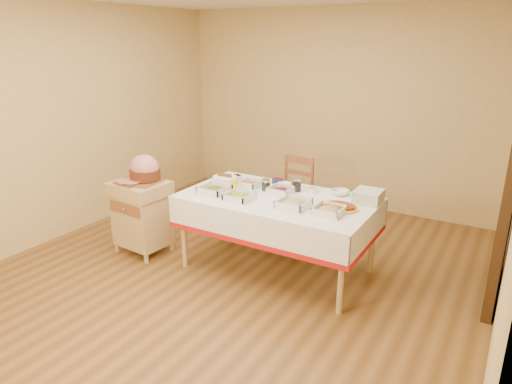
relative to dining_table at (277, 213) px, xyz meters
The scene contains 22 objects.
room_shell 0.82m from the dining_table, 135.00° to the right, with size 5.00×5.00×5.00m.
dining_table is the anchor object (origin of this frame).
butcher_cart 1.48m from the dining_table, 165.66° to the right, with size 0.58×0.50×0.78m.
dining_chair 0.94m from the dining_table, 107.18° to the left, with size 0.43×0.41×0.91m.
ham_on_board 1.45m from the dining_table, 166.57° to the right, with size 0.44×0.42×0.29m.
serving_dish_a 0.65m from the dining_table, 159.38° to the right, with size 0.26×0.26×0.11m.
serving_dish_b 0.41m from the dining_table, 137.21° to the right, with size 0.24×0.24×0.10m.
serving_dish_c 0.37m from the dining_table, 34.60° to the right, with size 0.26×0.26×0.11m.
serving_dish_d 0.63m from the dining_table, 14.62° to the right, with size 0.25×0.25×0.09m.
serving_dish_e 0.46m from the dining_table, 160.08° to the left, with size 0.21×0.20×0.10m.
serving_dish_f 0.22m from the dining_table, 101.92° to the left, with size 0.23×0.22×0.10m.
small_bowl_left 0.71m from the dining_table, 157.95° to the left, with size 0.13×0.13×0.06m.
small_bowl_mid 0.47m from the dining_table, 118.02° to the left, with size 0.12×0.12×0.05m.
small_bowl_right 0.42m from the dining_table, 52.91° to the left, with size 0.10×0.10×0.05m.
bowl_white_imported 0.36m from the dining_table, 105.54° to the left, with size 0.17×0.17×0.04m, color silver.
bowl_small_imported 0.64m from the dining_table, 36.79° to the left, with size 0.17×0.17×0.05m, color silver.
preserve_jar_left 0.32m from the dining_table, 147.67° to the left, with size 0.09×0.09×0.11m.
preserve_jar_right 0.35m from the dining_table, 75.92° to the left, with size 0.10×0.10×0.13m.
mustard_bottle 0.50m from the dining_table, behind, with size 0.05×0.05×0.17m.
bread_basket 0.68m from the dining_table, behind, with size 0.25×0.25×0.11m.
plate_stack 0.87m from the dining_table, 20.73° to the left, with size 0.24×0.24×0.12m.
brass_platter 0.65m from the dining_table, ahead, with size 0.32×0.23×0.04m.
Camera 1 is at (2.22, -3.31, 2.17)m, focal length 32.00 mm.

